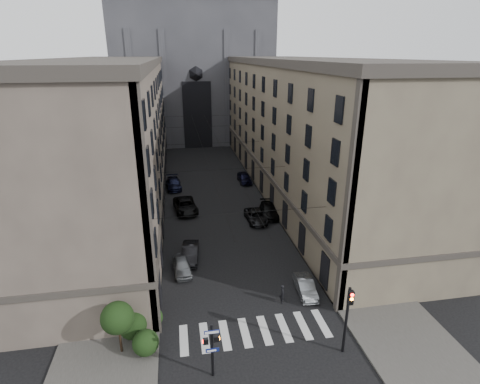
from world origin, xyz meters
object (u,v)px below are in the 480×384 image
traffic_light_right (348,313)px  car_right_midnear (256,216)px  car_left_midnear (190,253)px  car_left_midfar (185,206)px  pedestrian (282,294)px  pedestrian_signal_left (212,347)px  car_left_near (182,266)px  car_right_far (244,178)px  car_left_far (174,184)px  gothic_tower (192,61)px  car_right_midfar (269,210)px  car_right_near (305,287)px

traffic_light_right → car_right_midnear: traffic_light_right is taller
traffic_light_right → car_left_midnear: traffic_light_right is taller
car_left_midfar → pedestrian: bearing=-77.6°
pedestrian_signal_left → traffic_light_right: (9.11, 0.42, 0.97)m
pedestrian_signal_left → car_left_near: pedestrian_signal_left is taller
car_right_far → pedestrian: 31.01m
car_right_midnear → car_left_far: bearing=123.3°
gothic_tower → pedestrian: bearing=-87.5°
gothic_tower → car_left_near: gothic_tower is taller
car_left_midnear → car_left_far: size_ratio=0.85×
gothic_tower → traffic_light_right: bearing=-85.6°
pedestrian → car_right_midfar: bearing=-3.9°
car_right_near → car_left_midnear: bearing=146.1°
car_right_near → car_left_near: bearing=157.5°
gothic_tower → car_left_far: size_ratio=10.99×
car_right_midnear → pedestrian: 16.03m
gothic_tower → car_right_near: bearing=-85.4°
traffic_light_right → car_left_far: (-11.25, 36.05, -2.52)m
pedestrian_signal_left → car_right_midnear: size_ratio=0.83×
gothic_tower → pedestrian_signal_left: (-3.51, -73.46, -15.48)m
car_left_midnear → car_right_midfar: (10.40, 9.08, -0.01)m
car_right_midfar → pedestrian: 17.67m
car_right_near → car_right_far: bearing=93.6°
car_left_near → car_right_near: bearing=-32.1°
traffic_light_right → car_right_far: size_ratio=1.13×
car_left_near → car_right_far: car_right_far is taller
pedestrian_signal_left → car_right_midnear: pedestrian_signal_left is taller
car_left_midnear → pedestrian_signal_left: bearing=-80.9°
car_left_midfar → car_left_far: bearing=92.1°
car_right_midfar → pedestrian: (-3.25, -17.37, 0.11)m
car_left_midnear → car_left_midfar: (0.00, 12.37, 0.07)m
traffic_light_right → car_left_midfar: 28.58m
car_right_midnear → car_left_near: bearing=-135.0°
pedestrian_signal_left → car_left_midfar: 27.21m
pedestrian_signal_left → pedestrian: size_ratio=2.38×
pedestrian_signal_left → car_left_far: bearing=93.4°
traffic_light_right → car_left_near: (-10.70, 12.16, -2.60)m
car_right_midfar → car_right_far: bearing=98.7°
car_left_midfar → car_right_near: car_left_midfar is taller
car_right_far → car_right_midfar: bearing=-87.7°
gothic_tower → traffic_light_right: size_ratio=11.15×
traffic_light_right → car_right_near: bearing=92.7°
car_left_far → car_right_midfar: car_left_far is taller
car_left_midfar → car_left_far: 9.42m
car_left_midnear → car_right_midnear: (8.40, 7.69, -0.07)m
car_right_near → car_right_far: size_ratio=0.85×
car_left_near → car_left_midnear: 2.39m
car_right_far → pedestrian_signal_left: bearing=-104.2°
pedestrian → car_right_near: bearing=-62.2°
pedestrian_signal_left → car_left_near: size_ratio=0.99×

